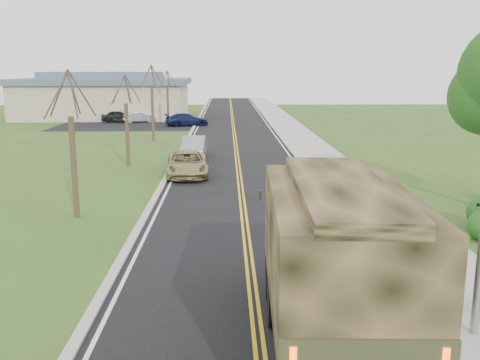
{
  "coord_description": "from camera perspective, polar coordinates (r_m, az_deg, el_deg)",
  "views": [
    {
      "loc": [
        -0.7,
        -11.76,
        6.12
      ],
      "look_at": [
        -0.19,
        8.8,
        1.8
      ],
      "focal_mm": 40.0,
      "sensor_mm": 36.0,
      "label": 1
    }
  ],
  "objects": [
    {
      "name": "bare_tree_d",
      "position": [
        58.21,
        -7.71,
        8.25
      ],
      "size": [
        1.88,
        2.2,
        5.91
      ],
      "color": "#38281C",
      "rests_on": "ground"
    },
    {
      "name": "curb_left",
      "position": [
        52.22,
        -5.22,
        5.14
      ],
      "size": [
        0.3,
        120.0,
        0.1
      ],
      "primitive_type": "cube",
      "color": "#9E998E",
      "rests_on": "ground"
    },
    {
      "name": "lot_car_navy",
      "position": [
        58.03,
        -5.7,
        6.42
      ],
      "size": [
        4.99,
        3.11,
        1.35
      ],
      "primitive_type": "imported",
      "rotation": [
        0.0,
        0.0,
        1.85
      ],
      "color": "#0E1435",
      "rests_on": "ground"
    },
    {
      "name": "ground",
      "position": [
        13.27,
        1.85,
        -15.6
      ],
      "size": [
        160.0,
        160.0,
        0.0
      ],
      "primitive_type": "plane",
      "color": "#344D19",
      "rests_on": "ground"
    },
    {
      "name": "bare_tree_a",
      "position": [
        22.92,
        -17.38,
        2.55
      ],
      "size": [
        1.93,
        2.26,
        6.08
      ],
      "color": "#38281C",
      "rests_on": "ground"
    },
    {
      "name": "lot_car_silver",
      "position": [
        62.64,
        -10.72,
        6.62
      ],
      "size": [
        3.92,
        2.52,
        1.22
      ],
      "primitive_type": "imported",
      "rotation": [
        0.0,
        0.0,
        1.93
      ],
      "color": "#AEAEB2",
      "rests_on": "ground"
    },
    {
      "name": "sidewalk_right",
      "position": [
        52.53,
        5.83,
        5.17
      ],
      "size": [
        3.2,
        120.0,
        0.1
      ],
      "primitive_type": "cube",
      "color": "#9E998E",
      "rests_on": "ground"
    },
    {
      "name": "road",
      "position": [
        52.12,
        -0.64,
        5.13
      ],
      "size": [
        8.0,
        120.0,
        0.01
      ],
      "primitive_type": "cube",
      "color": "black",
      "rests_on": "ground"
    },
    {
      "name": "bare_tree_b",
      "position": [
        34.53,
        -11.98,
        5.55
      ],
      "size": [
        1.83,
        2.14,
        5.73
      ],
      "color": "#38281C",
      "rests_on": "ground"
    },
    {
      "name": "suv_champagne",
      "position": [
        30.96,
        -5.66,
        1.71
      ],
      "size": [
        2.67,
        5.15,
        1.39
      ],
      "primitive_type": "imported",
      "rotation": [
        0.0,
        0.0,
        0.08
      ],
      "color": "#988B55",
      "rests_on": "ground"
    },
    {
      "name": "bare_tree_c",
      "position": [
        46.31,
        -9.32,
        7.57
      ],
      "size": [
        2.04,
        2.39,
        6.42
      ],
      "color": "#38281C",
      "rests_on": "ground"
    },
    {
      "name": "lot_car_dark",
      "position": [
        63.21,
        -12.74,
        6.64
      ],
      "size": [
        4.02,
        1.68,
        1.36
      ],
      "primitive_type": "imported",
      "rotation": [
        0.0,
        0.0,
        1.55
      ],
      "color": "black",
      "rests_on": "ground"
    },
    {
      "name": "curb_right",
      "position": [
        52.33,
        3.92,
        5.19
      ],
      "size": [
        0.3,
        120.0,
        0.12
      ],
      "primitive_type": "cube",
      "color": "#9E998E",
      "rests_on": "ground"
    },
    {
      "name": "sedan_silver",
      "position": [
        37.11,
        -4.97,
        3.48
      ],
      "size": [
        1.63,
        4.5,
        1.47
      ],
      "primitive_type": "imported",
      "rotation": [
        0.0,
        0.0,
        -0.02
      ],
      "color": "#9F9FA3",
      "rests_on": "ground"
    },
    {
      "name": "commercial_building",
      "position": [
        69.52,
        -14.29,
        8.67
      ],
      "size": [
        25.5,
        21.5,
        5.65
      ],
      "color": "tan",
      "rests_on": "ground"
    },
    {
      "name": "military_truck",
      "position": [
        11.94,
        9.82,
        -7.31
      ],
      "size": [
        3.0,
        7.92,
        3.9
      ],
      "rotation": [
        0.0,
        0.0,
        -0.04
      ],
      "color": "black",
      "rests_on": "ground"
    }
  ]
}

